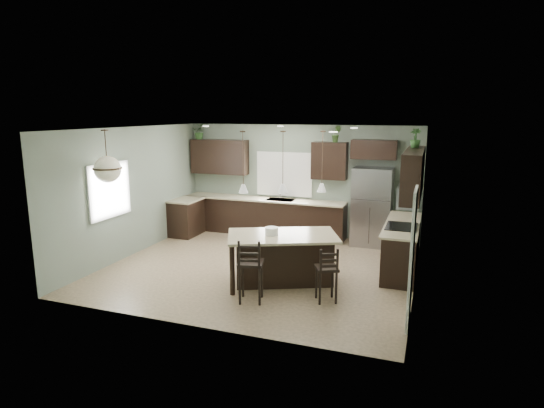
% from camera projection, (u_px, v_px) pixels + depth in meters
% --- Properties ---
extents(ground, '(6.00, 6.00, 0.00)m').
position_uv_depth(ground, '(261.00, 267.00, 9.26)').
color(ground, '#9E8466').
rests_on(ground, ground).
extents(pantry_door, '(0.04, 0.82, 2.04)m').
position_uv_depth(pantry_door, '(412.00, 258.00, 6.64)').
color(pantry_door, white).
rests_on(pantry_door, ground).
extents(window_back, '(1.35, 0.02, 1.00)m').
position_uv_depth(window_back, '(284.00, 174.00, 11.61)').
color(window_back, white).
rests_on(window_back, room_shell).
extents(window_left, '(0.02, 1.10, 1.00)m').
position_uv_depth(window_left, '(109.00, 190.00, 9.20)').
color(window_left, white).
rests_on(window_left, room_shell).
extents(left_return_cabs, '(0.60, 0.90, 0.90)m').
position_uv_depth(left_return_cabs, '(186.00, 218.00, 11.63)').
color(left_return_cabs, black).
rests_on(left_return_cabs, ground).
extents(left_return_countertop, '(0.66, 0.96, 0.04)m').
position_uv_depth(left_return_countertop, '(186.00, 200.00, 11.53)').
color(left_return_countertop, beige).
rests_on(left_return_countertop, left_return_cabs).
extents(back_lower_cabs, '(4.20, 0.60, 0.90)m').
position_uv_depth(back_lower_cabs, '(264.00, 217.00, 11.71)').
color(back_lower_cabs, black).
rests_on(back_lower_cabs, ground).
extents(back_countertop, '(4.20, 0.66, 0.04)m').
position_uv_depth(back_countertop, '(264.00, 199.00, 11.60)').
color(back_countertop, beige).
rests_on(back_countertop, back_lower_cabs).
extents(sink_inset, '(0.70, 0.45, 0.01)m').
position_uv_depth(sink_inset, '(280.00, 200.00, 11.45)').
color(sink_inset, gray).
rests_on(sink_inset, back_countertop).
extents(faucet, '(0.02, 0.02, 0.28)m').
position_uv_depth(faucet, '(280.00, 194.00, 11.39)').
color(faucet, silver).
rests_on(faucet, back_countertop).
extents(back_upper_left, '(1.55, 0.34, 0.90)m').
position_uv_depth(back_upper_left, '(220.00, 157.00, 11.96)').
color(back_upper_left, black).
rests_on(back_upper_left, room_shell).
extents(back_upper_right, '(0.85, 0.34, 0.90)m').
position_uv_depth(back_upper_right, '(330.00, 161.00, 10.99)').
color(back_upper_right, black).
rests_on(back_upper_right, room_shell).
extents(fridge_header, '(1.05, 0.34, 0.45)m').
position_uv_depth(fridge_header, '(374.00, 150.00, 10.58)').
color(fridge_header, black).
rests_on(fridge_header, room_shell).
extents(right_lower_cabs, '(0.60, 2.35, 0.90)m').
position_uv_depth(right_lower_cabs, '(402.00, 247.00, 9.09)').
color(right_lower_cabs, black).
rests_on(right_lower_cabs, ground).
extents(right_countertop, '(0.66, 2.35, 0.04)m').
position_uv_depth(right_countertop, '(402.00, 225.00, 9.00)').
color(right_countertop, beige).
rests_on(right_countertop, right_lower_cabs).
extents(cooktop, '(0.58, 0.75, 0.02)m').
position_uv_depth(cooktop, '(401.00, 227.00, 8.74)').
color(cooktop, black).
rests_on(cooktop, right_countertop).
extents(wall_oven_front, '(0.01, 0.72, 0.60)m').
position_uv_depth(wall_oven_front, '(385.00, 250.00, 8.93)').
color(wall_oven_front, gray).
rests_on(wall_oven_front, right_lower_cabs).
extents(right_upper_cabs, '(0.34, 2.35, 0.90)m').
position_uv_depth(right_upper_cabs, '(414.00, 173.00, 8.74)').
color(right_upper_cabs, black).
rests_on(right_upper_cabs, room_shell).
extents(microwave, '(0.40, 0.75, 0.40)m').
position_uv_depth(microwave, '(409.00, 196.00, 8.59)').
color(microwave, gray).
rests_on(microwave, right_upper_cabs).
extents(refrigerator, '(0.90, 0.74, 1.85)m').
position_uv_depth(refrigerator, '(372.00, 207.00, 10.68)').
color(refrigerator, gray).
rests_on(refrigerator, ground).
extents(kitchen_island, '(2.25, 1.82, 0.92)m').
position_uv_depth(kitchen_island, '(282.00, 259.00, 8.33)').
color(kitchen_island, black).
rests_on(kitchen_island, ground).
extents(serving_dish, '(0.24, 0.24, 0.14)m').
position_uv_depth(serving_dish, '(272.00, 231.00, 8.21)').
color(serving_dish, white).
rests_on(serving_dish, kitchen_island).
extents(bar_stool_left, '(0.49, 0.49, 1.10)m').
position_uv_depth(bar_stool_left, '(251.00, 270.00, 7.50)').
color(bar_stool_left, black).
rests_on(bar_stool_left, ground).
extents(bar_stool_right, '(0.47, 0.47, 0.95)m').
position_uv_depth(bar_stool_right, '(326.00, 274.00, 7.52)').
color(bar_stool_right, black).
rests_on(bar_stool_right, ground).
extents(pendant_left, '(0.17, 0.17, 1.10)m').
position_uv_depth(pendant_left, '(243.00, 162.00, 7.93)').
color(pendant_left, silver).
rests_on(pendant_left, room_shell).
extents(pendant_center, '(0.17, 0.17, 1.10)m').
position_uv_depth(pendant_center, '(283.00, 162.00, 7.98)').
color(pendant_center, white).
rests_on(pendant_center, room_shell).
extents(pendant_right, '(0.17, 0.17, 1.10)m').
position_uv_depth(pendant_right, '(322.00, 162.00, 8.02)').
color(pendant_right, white).
rests_on(pendant_right, room_shell).
extents(chandelier, '(0.54, 0.54, 1.00)m').
position_uv_depth(chandelier, '(106.00, 156.00, 8.50)').
color(chandelier, '#EDE6C2').
rests_on(chandelier, room_shell).
extents(plant_back_left, '(0.39, 0.35, 0.40)m').
position_uv_depth(plant_back_left, '(200.00, 132.00, 11.99)').
color(plant_back_left, '#294E22').
rests_on(plant_back_left, back_upper_left).
extents(plant_back_right, '(0.25, 0.21, 0.40)m').
position_uv_depth(plant_back_right, '(336.00, 134.00, 10.78)').
color(plant_back_right, '#385A27').
rests_on(plant_back_right, back_upper_right).
extents(plant_right_wall, '(0.26, 0.26, 0.39)m').
position_uv_depth(plant_right_wall, '(415.00, 138.00, 9.16)').
color(plant_right_wall, '#2A5525').
rests_on(plant_right_wall, right_upper_cabs).
extents(room_shell, '(6.00, 6.00, 6.00)m').
position_uv_depth(room_shell, '(260.00, 185.00, 8.92)').
color(room_shell, slate).
rests_on(room_shell, ground).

